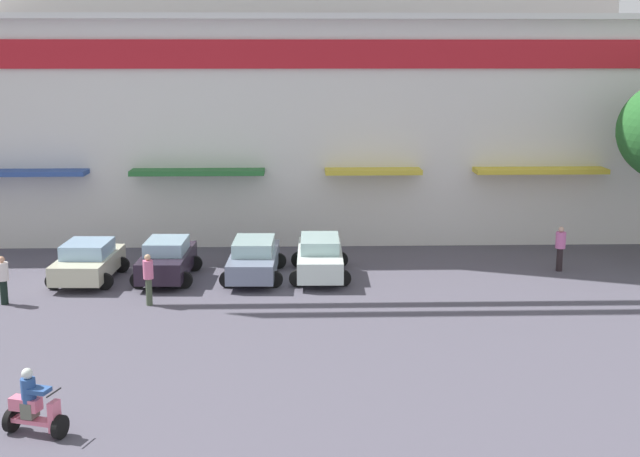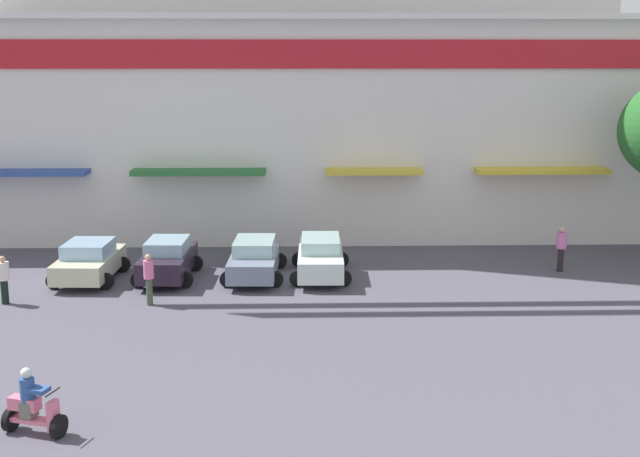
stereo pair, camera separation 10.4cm
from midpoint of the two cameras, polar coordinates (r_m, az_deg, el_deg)
The scene contains 10 objects.
ground_plane at distance 19.72m, azimuth -2.77°, elevation -12.50°, with size 128.00×128.00×0.00m, color #504C59.
colonial_building at distance 41.43m, azimuth -2.36°, elevation 13.11°, with size 43.69×17.62×20.73m.
parked_car_0 at distance 31.50m, azimuth -15.73°, elevation -2.17°, with size 2.52×3.94×1.46m.
parked_car_1 at distance 31.01m, azimuth -10.56°, elevation -2.09°, with size 2.31×3.95×1.51m.
parked_car_2 at distance 30.84m, azimuth -4.65°, elevation -2.05°, with size 2.37×4.43×1.46m.
parked_car_3 at distance 30.91m, azimuth -0.11°, elevation -1.93°, with size 2.30×4.52×1.50m.
scooter_rider_2 at distance 19.43m, azimuth -19.23°, elevation -11.54°, with size 1.44×0.90×1.52m.
pedestrian_0 at distance 27.90m, azimuth -11.82°, elevation -3.22°, with size 0.46×0.46×1.73m.
pedestrian_2 at distance 32.91m, azimuth 16.10°, elevation -1.16°, with size 0.44×0.44×1.74m.
pedestrian_3 at distance 29.38m, azimuth -21.06°, elevation -3.16°, with size 0.53×0.53×1.64m.
Camera 1 is at (0.32, -4.96, 8.12)m, focal length 46.58 mm.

